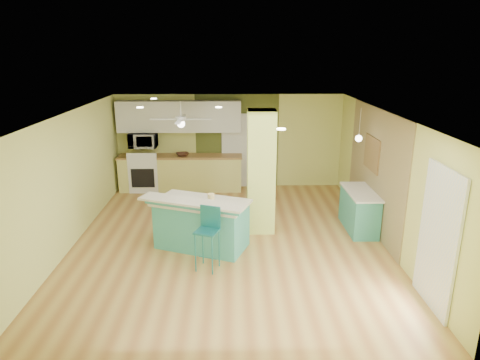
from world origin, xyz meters
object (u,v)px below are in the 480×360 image
(peninsula, at_px, (201,223))
(bar_stool, at_px, (209,228))
(canister, at_px, (211,198))
(side_counter, at_px, (359,210))
(fruit_bowl, at_px, (182,154))

(peninsula, relative_size, bar_stool, 1.91)
(canister, bearing_deg, peninsula, 165.80)
(peninsula, relative_size, side_counter, 1.61)
(peninsula, height_order, bar_stool, bar_stool)
(side_counter, bearing_deg, fruit_bowl, 145.93)
(bar_stool, xyz_separation_m, canister, (0.01, 0.75, 0.26))
(peninsula, distance_m, bar_stool, 0.86)
(side_counter, relative_size, canister, 7.58)
(bar_stool, height_order, canister, bar_stool)
(peninsula, xyz_separation_m, side_counter, (3.22, 0.78, -0.06))
(bar_stool, xyz_separation_m, side_counter, (3.03, 1.58, -0.31))
(peninsula, height_order, canister, canister)
(fruit_bowl, relative_size, canister, 1.98)
(peninsula, height_order, fruit_bowl, peninsula)
(canister, bearing_deg, side_counter, 15.42)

